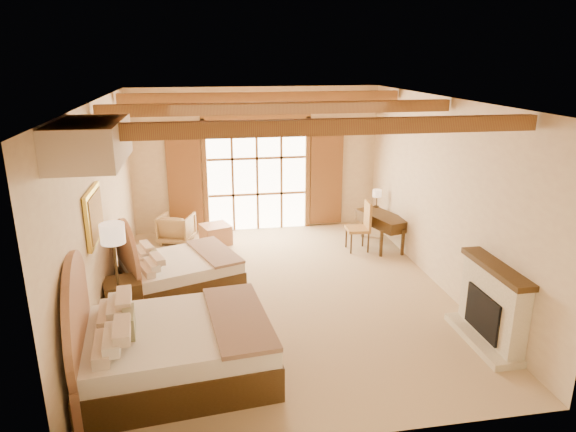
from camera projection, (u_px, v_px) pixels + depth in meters
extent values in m
plane|color=tan|center=(282.00, 293.00, 8.66)|extent=(7.00, 7.00, 0.00)
plane|color=beige|center=(257.00, 160.00, 11.47)|extent=(5.50, 0.00, 5.50)
plane|color=beige|center=(101.00, 211.00, 7.74)|extent=(0.00, 7.00, 7.00)
plane|color=beige|center=(442.00, 195.00, 8.63)|extent=(0.00, 7.00, 7.00)
plane|color=#AE713A|center=(281.00, 100.00, 7.70)|extent=(7.00, 7.00, 0.00)
cube|color=white|center=(257.00, 176.00, 11.54)|extent=(2.20, 0.02, 2.50)
cube|color=brown|center=(185.00, 179.00, 11.25)|extent=(0.75, 0.06, 2.40)
cube|color=brown|center=(326.00, 173.00, 11.77)|extent=(0.75, 0.06, 2.40)
cube|color=#F0E4C3|center=(493.00, 306.00, 7.04)|extent=(0.25, 1.30, 1.10)
cube|color=black|center=(487.00, 313.00, 7.06)|extent=(0.18, 0.80, 0.60)
cube|color=#F0E4C3|center=(482.00, 339.00, 7.18)|extent=(0.45, 1.40, 0.10)
cube|color=#3F2C14|center=(497.00, 268.00, 6.87)|extent=(0.30, 1.40, 0.08)
cube|color=yellow|center=(94.00, 216.00, 6.99)|extent=(0.05, 0.95, 0.75)
cube|color=gold|center=(96.00, 216.00, 7.00)|extent=(0.02, 0.82, 0.62)
cube|color=beige|center=(90.00, 142.00, 5.51)|extent=(0.70, 1.40, 0.45)
cube|color=#3F2C14|center=(178.00, 360.00, 6.38)|extent=(2.46, 1.96, 0.45)
cube|color=silver|center=(176.00, 335.00, 6.27)|extent=(2.41, 1.92, 0.25)
cube|color=#7E6451|center=(239.00, 320.00, 6.36)|extent=(0.86, 1.83, 0.06)
cube|color=gray|center=(129.00, 320.00, 6.11)|extent=(0.18, 0.48, 0.27)
cube|color=#3F2C14|center=(182.00, 279.00, 8.79)|extent=(2.19, 1.92, 0.36)
cube|color=silver|center=(181.00, 264.00, 8.71)|extent=(2.14, 1.88, 0.20)
cube|color=#7E6451|center=(217.00, 256.00, 8.77)|extent=(1.00, 1.51, 0.04)
cube|color=gray|center=(154.00, 254.00, 8.58)|extent=(0.23, 0.39, 0.21)
cube|color=#3F2C14|center=(123.00, 300.00, 7.72)|extent=(0.64, 0.64, 0.63)
cylinder|color=#332817|center=(123.00, 326.00, 7.58)|extent=(0.23, 0.23, 0.03)
cylinder|color=#332817|center=(118.00, 283.00, 7.38)|extent=(0.04, 0.04, 1.37)
cylinder|color=beige|center=(112.00, 233.00, 7.15)|extent=(0.34, 0.34, 0.28)
imported|color=#A68352|center=(177.00, 228.00, 10.95)|extent=(0.85, 0.86, 0.63)
cube|color=#AF7953|center=(216.00, 234.00, 10.90)|extent=(0.71, 0.71, 0.41)
cube|color=#3F2C14|center=(383.00, 216.00, 10.64)|extent=(0.89, 1.36, 0.04)
cube|color=#3F2C14|center=(383.00, 221.00, 10.68)|extent=(0.86, 1.32, 0.20)
cube|color=#AA8246|center=(358.00, 229.00, 10.46)|extent=(0.48, 0.48, 0.06)
cube|color=#AA8246|center=(368.00, 215.00, 10.40)|extent=(0.08, 0.45, 0.55)
cylinder|color=#332817|center=(376.00, 206.00, 11.19)|extent=(0.11, 0.11, 0.02)
cylinder|color=#332817|center=(377.00, 200.00, 11.15)|extent=(0.02, 0.02, 0.27)
cylinder|color=beige|center=(377.00, 193.00, 11.10)|extent=(0.19, 0.19, 0.15)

